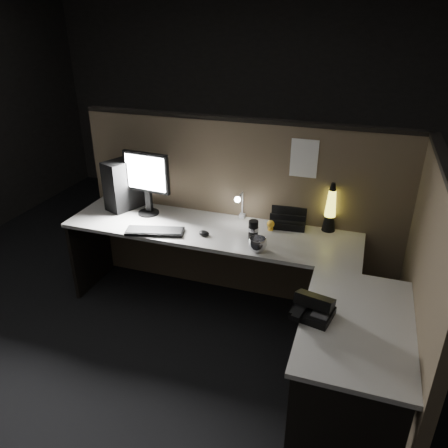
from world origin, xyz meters
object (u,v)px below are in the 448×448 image
(keyboard, at_px, (155,231))
(lava_lamp, at_px, (330,211))
(pc_tower, at_px, (128,183))
(desk_phone, at_px, (313,308))
(monitor, at_px, (147,177))

(keyboard, relative_size, lava_lamp, 1.14)
(lava_lamp, bearing_deg, keyboard, -159.59)
(pc_tower, distance_m, lava_lamp, 1.68)
(pc_tower, bearing_deg, desk_phone, -7.55)
(lava_lamp, height_order, desk_phone, lava_lamp)
(keyboard, distance_m, desk_phone, 1.43)
(pc_tower, relative_size, desk_phone, 1.71)
(pc_tower, relative_size, lava_lamp, 1.08)
(monitor, distance_m, desk_phone, 1.78)
(pc_tower, distance_m, monitor, 0.26)
(monitor, xyz_separation_m, desk_phone, (1.49, -0.94, -0.27))
(lava_lamp, xyz_separation_m, desk_phone, (0.03, -1.09, -0.11))
(monitor, xyz_separation_m, lava_lamp, (1.45, 0.15, -0.15))
(monitor, distance_m, lava_lamp, 1.47)
(monitor, height_order, lava_lamp, monitor)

